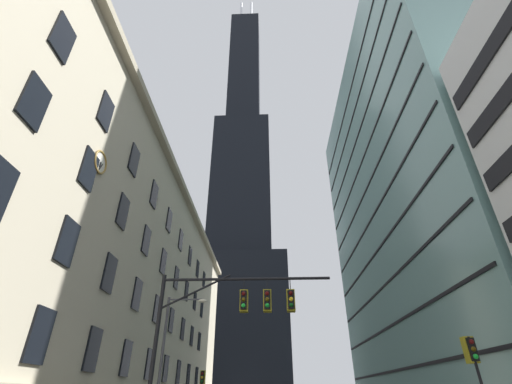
% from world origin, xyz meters
% --- Properties ---
extents(station_building, '(15.23, 57.88, 22.57)m').
position_xyz_m(station_building, '(-18.28, 22.93, 11.26)').
color(station_building, '#B2A88E').
rests_on(station_building, ground).
extents(dark_skyscraper, '(28.15, 28.15, 176.52)m').
position_xyz_m(dark_skyscraper, '(-10.41, 92.31, 52.66)').
color(dark_skyscraper, black).
rests_on(dark_skyscraper, ground).
extents(glass_office_midrise, '(15.44, 40.77, 45.94)m').
position_xyz_m(glass_office_midrise, '(18.67, 26.30, 22.97)').
color(glass_office_midrise, gray).
rests_on(glass_office_midrise, ground).
extents(traffic_signal_mast, '(8.51, 0.63, 6.98)m').
position_xyz_m(traffic_signal_mast, '(-2.94, 5.05, 5.25)').
color(traffic_signal_mast, black).
rests_on(traffic_signal_mast, sidewalk_left).
extents(traffic_light_near_right, '(0.40, 0.63, 3.86)m').
position_xyz_m(traffic_light_near_right, '(7.18, 4.18, 3.25)').
color(traffic_light_near_right, black).
rests_on(traffic_light_near_right, sidewalk_right).
extents(traffic_light_far_left, '(0.40, 0.63, 3.52)m').
position_xyz_m(traffic_light_far_left, '(-6.99, 20.17, 2.95)').
color(traffic_light_far_left, black).
rests_on(traffic_light_far_left, sidewalk_left).
extents(street_lamppost, '(2.57, 0.32, 7.20)m').
position_xyz_m(street_lamppost, '(-7.43, 10.52, 4.49)').
color(street_lamppost, '#47474C').
rests_on(street_lamppost, sidewalk_left).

